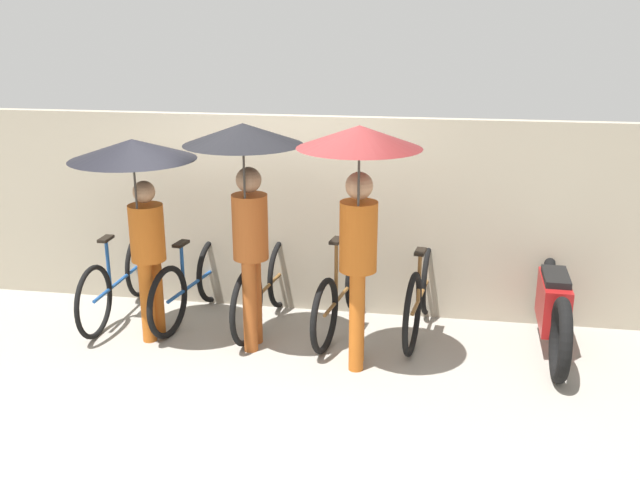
# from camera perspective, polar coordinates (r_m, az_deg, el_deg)

# --- Properties ---
(ground_plane) EXTENTS (30.00, 30.00, 0.00)m
(ground_plane) POSITION_cam_1_polar(r_m,az_deg,el_deg) (6.20, -6.99, -11.07)
(ground_plane) COLOR gray
(back_wall) EXTENTS (12.27, 0.12, 2.02)m
(back_wall) POSITION_cam_1_polar(r_m,az_deg,el_deg) (7.33, -3.65, 2.11)
(back_wall) COLOR gray
(back_wall) RESTS_ON ground
(parked_bicycle_0) EXTENTS (0.44, 1.80, 1.03)m
(parked_bicycle_0) POSITION_cam_1_polar(r_m,az_deg,el_deg) (7.58, -15.79, -3.09)
(parked_bicycle_0) COLOR black
(parked_bicycle_0) RESTS_ON ground
(parked_bicycle_1) EXTENTS (0.45, 1.65, 1.08)m
(parked_bicycle_1) POSITION_cam_1_polar(r_m,az_deg,el_deg) (7.33, -10.19, -3.42)
(parked_bicycle_1) COLOR black
(parked_bicycle_1) RESTS_ON ground
(parked_bicycle_2) EXTENTS (0.44, 1.69, 1.10)m
(parked_bicycle_2) POSITION_cam_1_polar(r_m,az_deg,el_deg) (7.09, -4.40, -3.78)
(parked_bicycle_2) COLOR black
(parked_bicycle_2) RESTS_ON ground
(parked_bicycle_3) EXTENTS (0.48, 1.75, 1.08)m
(parked_bicycle_3) POSITION_cam_1_polar(r_m,az_deg,el_deg) (6.97, 1.76, -4.26)
(parked_bicycle_3) COLOR black
(parked_bicycle_3) RESTS_ON ground
(parked_bicycle_4) EXTENTS (0.44, 1.75, 0.99)m
(parked_bicycle_4) POSITION_cam_1_polar(r_m,az_deg,el_deg) (6.96, 8.10, -4.23)
(parked_bicycle_4) COLOR black
(parked_bicycle_4) RESTS_ON ground
(pedestrian_leading) EXTENTS (1.11, 1.11, 1.93)m
(pedestrian_leading) POSITION_cam_1_polar(r_m,az_deg,el_deg) (6.53, -14.43, 4.73)
(pedestrian_leading) COLOR #B25619
(pedestrian_leading) RESTS_ON ground
(pedestrian_center) EXTENTS (1.02, 1.02, 2.10)m
(pedestrian_center) POSITION_cam_1_polar(r_m,az_deg,el_deg) (6.15, -5.97, 5.23)
(pedestrian_center) COLOR #9E4C1E
(pedestrian_center) RESTS_ON ground
(pedestrian_trailing) EXTENTS (1.00, 1.00, 2.14)m
(pedestrian_trailing) POSITION_cam_1_polar(r_m,az_deg,el_deg) (5.75, 3.13, 4.66)
(pedestrian_trailing) COLOR #B25619
(pedestrian_trailing) RESTS_ON ground
(motorcycle) EXTENTS (0.58, 2.00, 0.93)m
(motorcycle) POSITION_cam_1_polar(r_m,az_deg,el_deg) (6.90, 18.13, -5.05)
(motorcycle) COLOR black
(motorcycle) RESTS_ON ground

